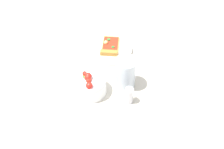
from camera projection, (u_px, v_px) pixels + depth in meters
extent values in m
plane|color=beige|center=(107.00, 56.00, 1.03)|extent=(2.40, 2.40, 0.00)
cylinder|color=silver|center=(105.00, 47.00, 1.06)|extent=(0.24, 0.24, 0.01)
cube|color=#E5B256|center=(110.00, 45.00, 1.05)|extent=(0.12, 0.14, 0.01)
cube|color=#B77A33|center=(109.00, 52.00, 1.02)|extent=(0.08, 0.05, 0.02)
cube|color=#B22D19|center=(110.00, 44.00, 1.05)|extent=(0.10, 0.12, 0.00)
sphere|color=#F2D87F|center=(106.00, 42.00, 1.05)|extent=(0.02, 0.02, 0.02)
cylinder|color=#2D722D|center=(113.00, 47.00, 1.03)|extent=(0.01, 0.01, 0.00)
cylinder|color=#2D722D|center=(109.00, 39.00, 1.07)|extent=(0.02, 0.02, 0.00)
cylinder|color=white|center=(90.00, 86.00, 0.88)|extent=(0.12, 0.12, 0.06)
torus|color=white|center=(90.00, 80.00, 0.86)|extent=(0.12, 0.12, 0.01)
sphere|color=red|center=(85.00, 74.00, 0.87)|extent=(0.02, 0.02, 0.02)
sphere|color=red|center=(88.00, 76.00, 0.86)|extent=(0.03, 0.03, 0.03)
sphere|color=red|center=(89.00, 80.00, 0.85)|extent=(0.02, 0.02, 0.02)
sphere|color=red|center=(89.00, 79.00, 0.86)|extent=(0.02, 0.02, 0.02)
sphere|color=red|center=(89.00, 86.00, 0.83)|extent=(0.03, 0.03, 0.03)
sphere|color=red|center=(88.00, 78.00, 0.86)|extent=(0.03, 0.03, 0.03)
cylinder|color=#388433|center=(87.00, 76.00, 0.87)|extent=(0.04, 0.04, 0.01)
cylinder|color=silver|center=(125.00, 73.00, 0.88)|extent=(0.08, 0.08, 0.13)
cylinder|color=#592D0F|center=(125.00, 75.00, 0.89)|extent=(0.07, 0.07, 0.10)
cube|color=white|center=(126.00, 71.00, 0.85)|extent=(0.03, 0.03, 0.02)
cube|color=white|center=(122.00, 66.00, 0.86)|extent=(0.02, 0.02, 0.02)
cylinder|color=silver|center=(129.00, 95.00, 0.85)|extent=(0.03, 0.03, 0.07)
cone|color=silver|center=(130.00, 88.00, 0.82)|extent=(0.03, 0.03, 0.01)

